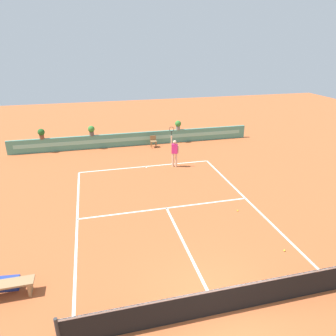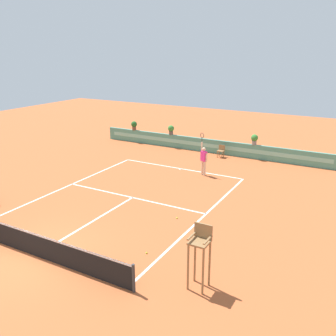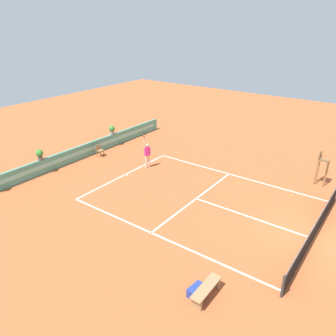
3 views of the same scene
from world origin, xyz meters
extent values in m
plane|color=#B2562D|center=(0.00, 6.00, 0.00)|extent=(60.00, 60.00, 0.00)
cube|color=white|center=(0.00, 11.89, 0.00)|extent=(8.22, 0.10, 0.01)
cube|color=white|center=(0.00, 6.40, 0.00)|extent=(8.22, 0.10, 0.01)
cube|color=white|center=(0.00, 3.20, 0.00)|extent=(0.10, 6.40, 0.01)
cube|color=white|center=(-4.11, 5.95, 0.00)|extent=(0.10, 11.89, 0.01)
cube|color=white|center=(4.11, 5.95, 0.00)|extent=(0.10, 11.89, 0.01)
cube|color=white|center=(0.00, 11.79, 0.00)|extent=(0.10, 0.20, 0.01)
cylinder|color=#333333|center=(-4.41, 0.00, 0.50)|extent=(0.10, 0.10, 1.00)
cube|color=black|center=(0.00, 0.00, 0.47)|extent=(8.82, 0.02, 0.95)
cube|color=white|center=(0.00, 0.00, 0.92)|extent=(8.82, 0.03, 0.06)
cube|color=#4C8E7A|center=(0.00, 16.39, 0.50)|extent=(18.00, 0.20, 1.00)
cube|color=#7ABCA8|center=(0.00, 16.29, 0.55)|extent=(17.10, 0.01, 0.28)
cylinder|color=olive|center=(1.09, 15.41, 0.23)|extent=(0.05, 0.05, 0.45)
cylinder|color=olive|center=(1.44, 15.41, 0.23)|extent=(0.05, 0.05, 0.45)
cylinder|color=olive|center=(1.09, 15.77, 0.23)|extent=(0.05, 0.05, 0.45)
cylinder|color=olive|center=(1.44, 15.77, 0.23)|extent=(0.05, 0.05, 0.45)
cube|color=olive|center=(1.26, 15.59, 0.47)|extent=(0.44, 0.44, 0.04)
cube|color=olive|center=(1.26, 15.79, 0.67)|extent=(0.44, 0.04, 0.36)
cube|color=#99754C|center=(-5.44, 2.23, 0.23)|extent=(0.08, 0.40, 0.45)
cube|color=#99754C|center=(-6.08, 2.23, 0.48)|extent=(1.60, 0.44, 0.06)
cube|color=navy|center=(-6.16, 2.61, 0.18)|extent=(0.74, 0.44, 0.36)
cylinder|color=beige|center=(1.85, 11.40, 0.45)|extent=(0.14, 0.14, 0.90)
cylinder|color=beige|center=(1.67, 11.48, 0.45)|extent=(0.14, 0.14, 0.90)
cube|color=#E52D84|center=(1.76, 11.44, 1.20)|extent=(0.42, 0.34, 0.60)
sphere|color=beige|center=(1.76, 11.44, 1.63)|extent=(0.22, 0.22, 0.22)
cylinder|color=beige|center=(1.58, 11.52, 1.75)|extent=(0.09, 0.09, 0.55)
cylinder|color=black|center=(1.58, 11.52, 2.17)|extent=(0.04, 0.04, 0.24)
torus|color=#262626|center=(1.58, 11.52, 2.43)|extent=(0.30, 0.15, 0.31)
cylinder|color=beige|center=(1.96, 11.35, 1.15)|extent=(0.09, 0.09, 0.50)
sphere|color=#CCE033|center=(3.16, 5.31, 0.03)|extent=(0.07, 0.07, 0.07)
sphere|color=#CCE033|center=(3.54, 2.12, 0.03)|extent=(0.07, 0.07, 0.07)
cylinder|color=brown|center=(-6.58, 16.39, 1.14)|extent=(0.32, 0.32, 0.28)
sphere|color=#235B23|center=(-6.58, 16.39, 1.48)|extent=(0.48, 0.48, 0.48)
cylinder|color=gray|center=(3.38, 16.39, 1.14)|extent=(0.32, 0.32, 0.28)
sphere|color=#387F33|center=(3.38, 16.39, 1.48)|extent=(0.48, 0.48, 0.48)
cylinder|color=#514C47|center=(-3.16, 16.39, 1.14)|extent=(0.32, 0.32, 0.28)
sphere|color=#387F33|center=(-3.16, 16.39, 1.48)|extent=(0.48, 0.48, 0.48)
camera|label=1|loc=(-3.09, -6.23, 7.36)|focal=33.29mm
camera|label=2|loc=(10.10, -8.07, 7.29)|focal=39.32mm
camera|label=3|loc=(-14.30, -2.06, 9.35)|focal=35.41mm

